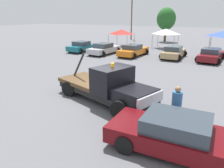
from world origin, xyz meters
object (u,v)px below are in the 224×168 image
person_near_truck (177,104)px  tree_left (166,19)px  parked_car_teal (82,47)px  canopy_tent_white (166,31)px  traffic_cone (133,80)px  utility_pole (132,15)px  tow_truck (109,87)px  parked_car_silver (104,49)px  canopy_tent_red (122,32)px  parked_car_maroon (211,55)px  foreground_car (182,136)px  parked_car_orange (133,50)px  parked_car_tan (174,52)px

person_near_truck → tree_left: (-7.70, 30.62, 2.80)m
parked_car_teal → canopy_tent_white: size_ratio=1.47×
traffic_cone → utility_pole: bearing=111.9°
traffic_cone → tree_left: bearing=98.7°
tow_truck → parked_car_silver: (-7.47, 13.38, -0.25)m
parked_car_teal → canopy_tent_red: 7.81m
tow_truck → parked_car_teal: 17.59m
canopy_tent_white → tow_truck: bearing=-84.7°
person_near_truck → parked_car_maroon: (0.54, 15.83, -0.42)m
foreground_car → parked_car_orange: bearing=117.0°
tow_truck → foreground_car: 5.24m
parked_car_silver → canopy_tent_red: 7.94m
foreground_car → parked_car_orange: 18.64m
parked_car_orange → traffic_cone: (3.89, -10.05, -0.40)m
parked_car_orange → parked_car_tan: 4.52m
canopy_tent_red → utility_pole: 9.65m
parked_car_teal → tree_left: size_ratio=0.78×
person_near_truck → traffic_cone: 6.29m
parked_car_maroon → foreground_car: bearing=-173.6°
traffic_cone → parked_car_maroon: bearing=68.3°
parked_car_teal → parked_car_tan: bearing=-81.3°
parked_car_silver → parked_car_tan: 8.13m
parked_car_orange → parked_car_tan: bearing=-74.1°
parked_car_orange → parked_car_silver: bearing=102.5°
parked_car_silver → canopy_tent_red: bearing=14.9°
utility_pole → person_near_truck: bearing=-65.4°
tow_truck → utility_pole: size_ratio=0.77×
canopy_tent_red → traffic_cone: (8.58, -17.37, -1.85)m
utility_pole → tree_left: bearing=-6.9°
parked_car_tan → parked_car_silver: bearing=99.6°
tow_truck → tree_left: bearing=117.0°
person_near_truck → canopy_tent_red: canopy_tent_red is taller
person_near_truck → traffic_cone: person_near_truck is taller
parked_car_teal → tree_left: tree_left is taller
foreground_car → canopy_tent_white: canopy_tent_white is taller
canopy_tent_white → parked_car_teal: bearing=-138.5°
tree_left → tow_truck: bearing=-82.4°
canopy_tent_white → tree_left: bearing=103.6°
utility_pole → parked_car_teal: bearing=-91.0°
parked_car_tan → traffic_cone: parked_car_tan is taller
tree_left → utility_pole: (-6.71, 0.81, 0.67)m
person_near_truck → canopy_tent_red: bearing=86.3°
parked_car_silver → traffic_cone: parked_car_silver is taller
tow_truck → traffic_cone: 3.79m
canopy_tent_white → utility_pole: 12.34m
tow_truck → parked_car_tan: bearing=107.2°
canopy_tent_white → traffic_cone: bearing=-83.5°
parked_car_maroon → canopy_tent_red: size_ratio=1.59×
foreground_car → parked_car_maroon: 17.56m
person_near_truck → canopy_tent_red: size_ratio=0.60×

